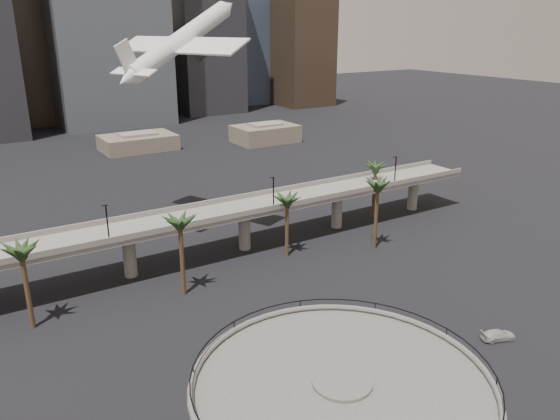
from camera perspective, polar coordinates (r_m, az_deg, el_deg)
overpass at (r=97.32m, az=-9.47°, el=-1.38°), size 130.00×9.30×14.70m
palm_trees at (r=94.31m, az=-1.24°, el=0.76°), size 76.40×18.40×14.00m
low_buildings at (r=180.88m, az=-18.40°, el=5.89°), size 135.00×27.50×6.80m
skyline at (r=251.70m, az=-21.95°, el=17.46°), size 269.00×86.00×109.29m
airborne_jet at (r=107.66m, az=-10.31°, el=16.97°), size 30.55×29.00×16.60m
car_a at (r=69.48m, az=-0.56°, el=-16.13°), size 4.68×2.14×1.56m
car_b at (r=79.85m, az=12.68°, el=-11.62°), size 4.64×2.84×1.44m
car_c at (r=81.34m, az=21.85°, el=-12.04°), size 5.12×3.44×1.38m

